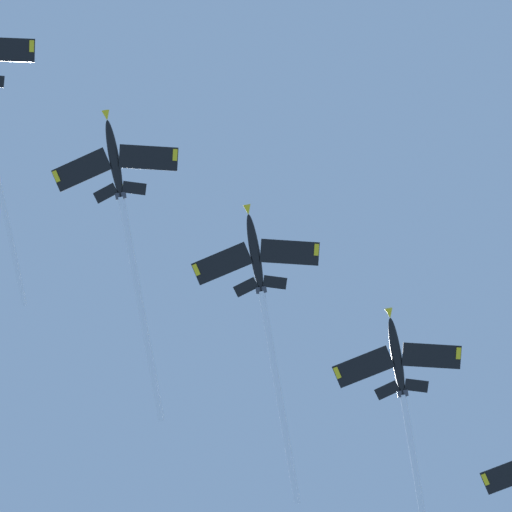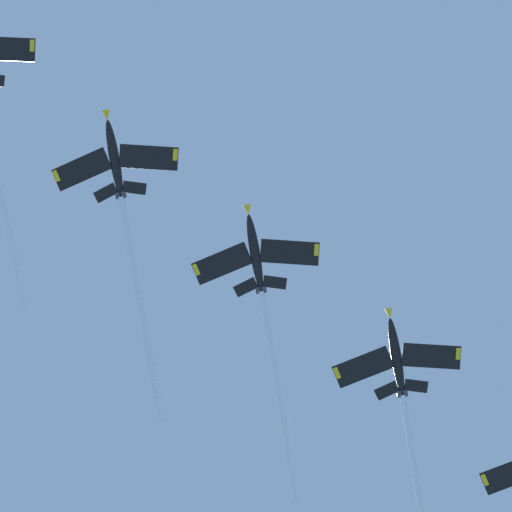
{
  "view_description": "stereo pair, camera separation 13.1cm",
  "coord_description": "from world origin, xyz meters",
  "views": [
    {
      "loc": [
        32.18,
        46.75,
        1.72
      ],
      "look_at": [
        -17.6,
        69.13,
        145.34
      ],
      "focal_mm": 70.26,
      "sensor_mm": 36.0,
      "label": 1
    },
    {
      "loc": [
        32.13,
        46.63,
        1.72
      ],
      "look_at": [
        -17.6,
        69.13,
        145.34
      ],
      "focal_mm": 70.26,
      "sensor_mm": 36.0,
      "label": 2
    }
  ],
  "objects": [
    {
      "name": "jet_third",
      "position": [
        -25.06,
        74.12,
        142.46
      ],
      "size": [
        37.76,
        29.93,
        15.62
      ],
      "color": "black"
    },
    {
      "name": "jet_second",
      "position": [
        -22.53,
        49.49,
        147.45
      ],
      "size": [
        39.07,
        31.09,
        16.31
      ],
      "color": "black"
    },
    {
      "name": "jet_fourth",
      "position": [
        -29.7,
        100.11,
        136.87
      ],
      "size": [
        38.71,
        30.65,
        15.94
      ],
      "color": "black"
    }
  ]
}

